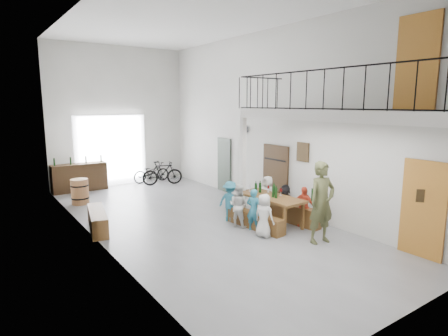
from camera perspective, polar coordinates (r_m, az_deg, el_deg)
floor at (r=10.69m, az=-4.27°, el=-8.00°), size 12.00×12.00×0.00m
room_walls at (r=10.18m, az=-4.53°, el=11.42°), size 12.00×12.00×12.00m
gateway_portal at (r=15.58m, az=-16.81°, el=2.53°), size 2.80×0.08×2.80m
right_wall_decor at (r=10.56m, az=13.67°, el=1.25°), size 0.07×8.28×5.07m
balcony at (r=9.09m, az=16.89°, el=7.50°), size 1.52×5.62×4.00m
tasting_table at (r=10.26m, az=7.11°, el=-4.70°), size 0.90×2.01×0.79m
bench_inner at (r=10.00m, az=4.67°, el=-7.99°), size 0.47×1.85×0.42m
bench_wall at (r=10.74m, az=9.39°, el=-6.59°), size 0.50×2.24×0.51m
tableware at (r=10.37m, az=6.62°, el=-3.19°), size 0.46×1.07×0.35m
side_bench at (r=10.40m, az=-18.71°, el=-7.55°), size 0.75×1.84×0.50m
oak_barrel at (r=13.14m, az=-21.11°, el=-3.37°), size 0.57×0.57×0.83m
serving_counter at (r=15.08m, az=-21.17°, el=-1.34°), size 1.97×0.55×1.04m
counter_bottles at (r=14.95m, az=-21.31°, el=1.13°), size 1.73×0.10×0.28m
guest_left_a at (r=9.32m, az=6.12°, el=-7.22°), size 0.47×0.60×1.09m
guest_left_b at (r=9.73m, az=4.55°, el=-6.37°), size 0.41×0.48×1.11m
guest_left_c at (r=10.04m, az=2.26°, el=-5.73°), size 0.61×0.68×1.15m
guest_left_d at (r=10.47m, az=0.94°, el=-5.10°), size 0.66×0.84×1.14m
guest_right_a at (r=10.26m, az=12.01°, el=-5.77°), size 0.42×0.69×1.09m
guest_right_b at (r=10.81m, az=9.26°, el=-5.12°), size 0.60×0.98×1.00m
guest_right_c at (r=11.16m, az=6.63°, el=-4.16°), size 0.45×0.62×1.16m
host_standing at (r=9.09m, az=14.67°, el=-5.11°), size 0.76×0.55×1.95m
potted_plant at (r=12.32m, az=4.53°, el=-4.41°), size 0.44×0.39×0.48m
bicycle_near at (r=15.95m, az=-11.02°, el=-0.64°), size 1.62×0.64×0.84m
bicycle_far at (r=15.32m, az=-9.37°, el=-0.77°), size 1.68×0.88×0.97m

